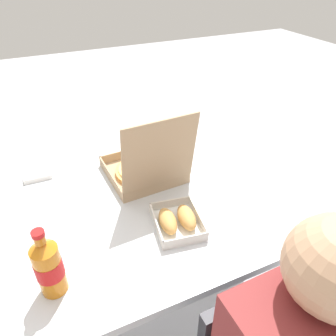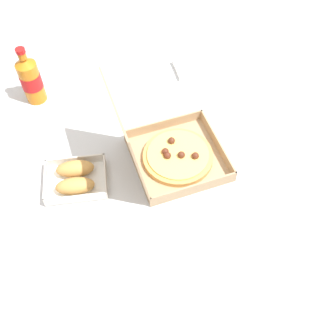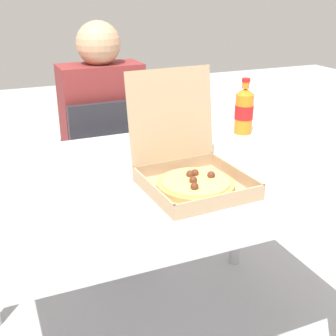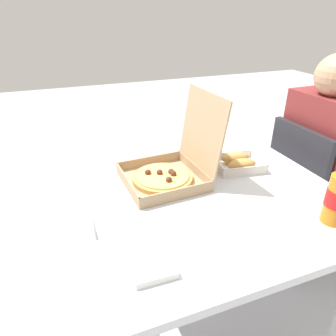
# 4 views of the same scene
# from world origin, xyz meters

# --- Properties ---
(ground_plane) EXTENTS (10.00, 10.00, 0.00)m
(ground_plane) POSITION_xyz_m (0.00, 0.00, 0.00)
(ground_plane) COLOR #B2B2B7
(dining_table) EXTENTS (1.27, 0.88, 0.72)m
(dining_table) POSITION_xyz_m (0.00, 0.00, 0.65)
(dining_table) COLOR silver
(dining_table) RESTS_ON ground_plane
(chair) EXTENTS (0.41, 0.41, 0.83)m
(chair) POSITION_xyz_m (0.01, 0.68, 0.48)
(chair) COLOR #232328
(chair) RESTS_ON ground_plane
(diner_person) EXTENTS (0.36, 0.41, 1.15)m
(diner_person) POSITION_xyz_m (0.01, 0.73, 0.69)
(diner_person) COLOR #333847
(diner_person) RESTS_ON ground_plane
(pizza_box_open) EXTENTS (0.30, 0.34, 0.33)m
(pizza_box_open) POSITION_xyz_m (0.07, -0.12, 0.77)
(pizza_box_open) COLOR tan
(pizza_box_open) RESTS_ON dining_table
(bread_side_box) EXTENTS (0.18, 0.21, 0.06)m
(bread_side_box) POSITION_xyz_m (0.07, 0.18, 0.75)
(bread_side_box) COLOR white
(bread_side_box) RESTS_ON dining_table
(paper_menu) EXTENTS (0.22, 0.17, 0.00)m
(paper_menu) POSITION_xyz_m (-0.32, -0.04, 0.73)
(paper_menu) COLOR white
(paper_menu) RESTS_ON dining_table
(napkin_pile) EXTENTS (0.11, 0.11, 0.02)m
(napkin_pile) POSITION_xyz_m (0.48, -0.33, 0.73)
(napkin_pile) COLOR white
(napkin_pile) RESTS_ON dining_table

